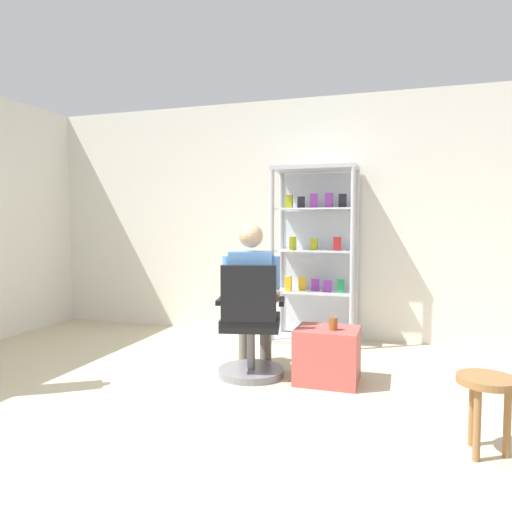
# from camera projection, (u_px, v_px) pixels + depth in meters

# --- Properties ---
(ground_plane) EXTENTS (7.20, 7.20, 0.00)m
(ground_plane) POSITION_uv_depth(u_px,v_px,m) (160.00, 447.00, 2.73)
(ground_plane) COLOR #C6B793
(back_wall) EXTENTS (6.00, 0.10, 2.70)m
(back_wall) POSITION_uv_depth(u_px,v_px,m) (285.00, 219.00, 5.49)
(back_wall) COLOR silver
(back_wall) RESTS_ON ground
(display_cabinet_main) EXTENTS (0.90, 0.45, 1.90)m
(display_cabinet_main) POSITION_uv_depth(u_px,v_px,m) (316.00, 254.00, 5.17)
(display_cabinet_main) COLOR #B7B7BC
(display_cabinet_main) RESTS_ON ground
(office_chair) EXTENTS (0.61, 0.58, 0.96)m
(office_chair) POSITION_uv_depth(u_px,v_px,m) (250.00, 331.00, 3.95)
(office_chair) COLOR slate
(office_chair) RESTS_ON ground
(seated_shopkeeper) EXTENTS (0.55, 0.61, 1.29)m
(seated_shopkeeper) POSITION_uv_depth(u_px,v_px,m) (252.00, 291.00, 4.09)
(seated_shopkeeper) COLOR slate
(seated_shopkeeper) RESTS_ON ground
(storage_crate) EXTENTS (0.50, 0.43, 0.44)m
(storage_crate) POSITION_uv_depth(u_px,v_px,m) (327.00, 355.00, 3.85)
(storage_crate) COLOR #B24C47
(storage_crate) RESTS_ON ground
(tea_glass) EXTENTS (0.07, 0.07, 0.10)m
(tea_glass) POSITION_uv_depth(u_px,v_px,m) (333.00, 324.00, 3.77)
(tea_glass) COLOR brown
(tea_glass) RESTS_ON storage_crate
(wooden_stool) EXTENTS (0.32, 0.32, 0.44)m
(wooden_stool) POSITION_uv_depth(u_px,v_px,m) (486.00, 393.00, 2.63)
(wooden_stool) COLOR olive
(wooden_stool) RESTS_ON ground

